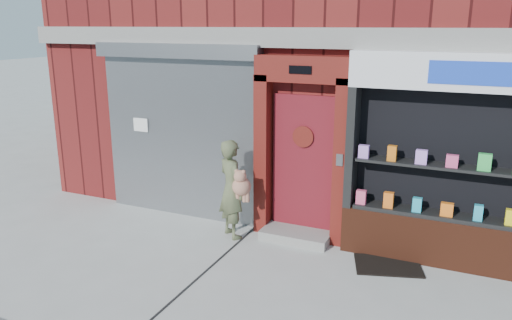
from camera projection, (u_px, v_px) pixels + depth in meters
The scene contains 6 objects.
ground at pixel (307, 302), 6.22m from camera, with size 80.00×80.00×0.00m, color #9E9E99.
shutter_bay at pixel (180, 121), 8.64m from camera, with size 3.10×0.30×3.04m.
red_door_bay at pixel (301, 150), 7.77m from camera, with size 1.52×0.58×2.90m.
pharmacy_bay at pixel (474, 175), 6.77m from camera, with size 3.50×0.41×3.00m.
woman at pixel (232, 189), 7.94m from camera, with size 0.71×0.66×1.61m.
doormat at pixel (388, 265), 7.14m from camera, with size 0.92×0.64×0.02m, color black.
Camera 1 is at (1.66, -5.31, 3.36)m, focal length 35.00 mm.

